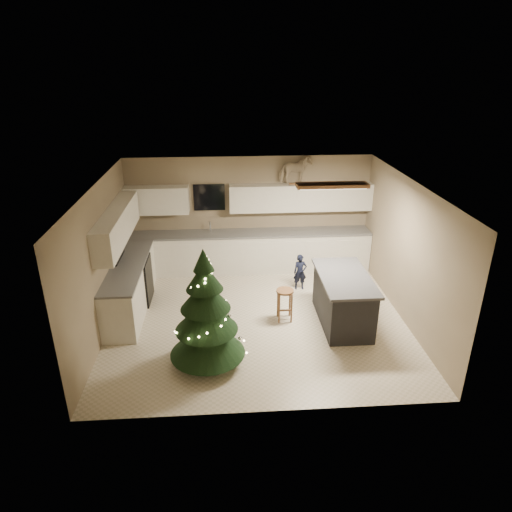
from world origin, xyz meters
name	(u,v)px	position (x,y,z in m)	size (l,w,h in m)	color
ground_plane	(257,319)	(0.00, 0.00, 0.00)	(5.50, 5.50, 0.00)	beige
room_shell	(259,232)	(0.02, 0.00, 1.75)	(5.52, 5.02, 2.61)	gray
cabinetry	(210,250)	(-0.91, 1.65, 0.76)	(5.50, 3.20, 2.00)	silver
island	(343,299)	(1.57, -0.22, 0.48)	(0.90, 1.70, 0.95)	black
bar_stool	(285,297)	(0.51, -0.06, 0.47)	(0.33, 0.33, 0.62)	brown
christmas_tree	(206,318)	(-0.90, -1.29, 0.82)	(1.25, 1.21, 2.00)	#3F2816
toddler	(300,272)	(1.00, 1.18, 0.39)	(0.28, 0.19, 0.78)	black
rocking_horse	(296,170)	(1.01, 2.33, 2.32)	(0.76, 0.51, 0.61)	brown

